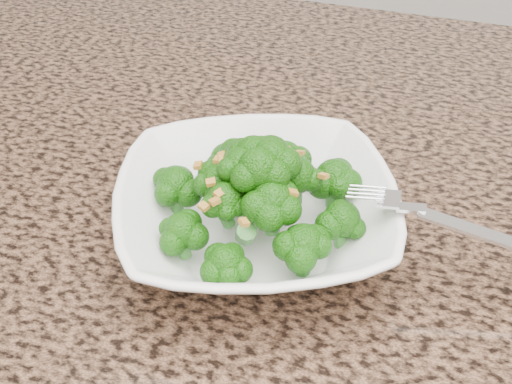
% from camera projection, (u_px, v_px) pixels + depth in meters
% --- Properties ---
extents(granite_counter, '(1.64, 1.04, 0.03)m').
position_uv_depth(granite_counter, '(419.00, 268.00, 0.55)').
color(granite_counter, brown).
rests_on(granite_counter, cabinet).
extents(bowl, '(0.30, 0.30, 0.06)m').
position_uv_depth(bowl, '(256.00, 212.00, 0.54)').
color(bowl, white).
rests_on(bowl, granite_counter).
extents(broccoli_pile, '(0.20, 0.20, 0.06)m').
position_uv_depth(broccoli_pile, '(256.00, 153.00, 0.50)').
color(broccoli_pile, '#1A5D0A').
rests_on(broccoli_pile, bowl).
extents(garlic_topping, '(0.12, 0.12, 0.01)m').
position_uv_depth(garlic_topping, '(256.00, 115.00, 0.48)').
color(garlic_topping, '#B57E2C').
rests_on(garlic_topping, broccoli_pile).
extents(fork, '(0.18, 0.04, 0.01)m').
position_uv_depth(fork, '(417.00, 209.00, 0.49)').
color(fork, silver).
rests_on(fork, bowl).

